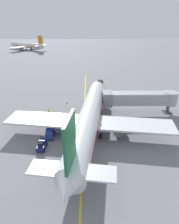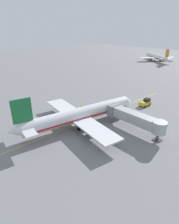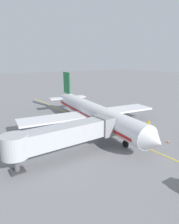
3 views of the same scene
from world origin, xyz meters
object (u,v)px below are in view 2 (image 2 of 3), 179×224
object	(u,v)px
jet_bridge	(135,118)
parked_airliner	(80,115)
baggage_cart_front	(68,114)
baggage_tug_lead	(49,119)
pushback_tractor	(145,102)
baggage_cart_second_in_train	(60,116)
ground_crew_wing_walker	(81,106)
safety_cone_nose_left	(103,105)
ground_crew_loader	(89,113)
distant_taxiing_airliner	(157,57)

from	to	relation	value
jet_bridge	parked_airliner	bearing A→B (deg)	-142.47
baggage_cart_front	baggage_tug_lead	bearing A→B (deg)	-100.16
jet_bridge	pushback_tractor	xyz separation A→B (m)	(-7.72, 16.86, -2.36)
baggage_cart_second_in_train	ground_crew_wing_walker	world-z (taller)	ground_crew_wing_walker
jet_bridge	baggage_cart_front	distance (m)	19.84
pushback_tractor	safety_cone_nose_left	size ratio (longest dim) A/B	7.60
baggage_cart_front	ground_crew_wing_walker	size ratio (longest dim) A/B	1.75
baggage_cart_front	baggage_cart_second_in_train	size ratio (longest dim) A/B	1.00
baggage_cart_second_in_train	ground_crew_wing_walker	size ratio (longest dim) A/B	1.75
jet_bridge	baggage_cart_front	bearing A→B (deg)	-156.53
baggage_cart_front	ground_crew_loader	world-z (taller)	ground_crew_loader
safety_cone_nose_left	ground_crew_loader	bearing A→B (deg)	-71.67
pushback_tractor	ground_crew_wing_walker	distance (m)	21.92
baggage_tug_lead	ground_crew_loader	bearing A→B (deg)	64.51
baggage_tug_lead	baggage_cart_second_in_train	distance (m)	3.22
pushback_tractor	baggage_cart_front	distance (m)	26.77
jet_bridge	baggage_tug_lead	xyz separation A→B (m)	(-19.10, -13.66, -2.75)
ground_crew_wing_walker	ground_crew_loader	xyz separation A→B (m)	(6.24, -1.96, 0.00)
baggage_cart_second_in_train	ground_crew_wing_walker	bearing A→B (deg)	101.37
jet_bridge	safety_cone_nose_left	bearing A→B (deg)	161.48
baggage_cart_second_in_train	ground_crew_loader	bearing A→B (deg)	59.80
baggage_tug_lead	distant_taxiing_airliner	world-z (taller)	distant_taxiing_airliner
baggage_cart_second_in_train	safety_cone_nose_left	distance (m)	16.28
ground_crew_wing_walker	ground_crew_loader	world-z (taller)	same
parked_airliner	safety_cone_nose_left	size ratio (longest dim) A/B	63.24
distant_taxiing_airliner	parked_airliner	bearing A→B (deg)	-68.89
jet_bridge	ground_crew_wing_walker	size ratio (longest dim) A/B	9.82
ground_crew_loader	distant_taxiing_airliner	distance (m)	115.88
distant_taxiing_airliner	baggage_tug_lead	bearing A→B (deg)	-73.06
parked_airliner	safety_cone_nose_left	bearing A→B (deg)	111.33
jet_bridge	baggage_tug_lead	size ratio (longest dim) A/B	6.49
baggage_tug_lead	ground_crew_wing_walker	bearing A→B (deg)	95.39
distant_taxiing_airliner	baggage_cart_second_in_train	bearing A→B (deg)	-72.31
jet_bridge	baggage_cart_front	world-z (taller)	jet_bridge
ground_crew_loader	baggage_cart_second_in_train	bearing A→B (deg)	-120.20
parked_airliner	baggage_cart_second_in_train	xyz separation A→B (m)	(-7.06, -1.82, -2.24)
baggage_cart_front	ground_crew_wing_walker	world-z (taller)	ground_crew_wing_walker
parked_airliner	jet_bridge	world-z (taller)	parked_airliner
safety_cone_nose_left	distant_taxiing_airliner	size ratio (longest dim) A/B	0.02
jet_bridge	safety_cone_nose_left	xyz separation A→B (m)	(-16.94, 5.68, -3.17)
ground_crew_loader	baggage_cart_front	bearing A→B (deg)	-130.05
parked_airliner	baggage_tug_lead	distance (m)	9.54
parked_airliner	pushback_tractor	bearing A→B (deg)	81.96
ground_crew_wing_walker	distant_taxiing_airliner	bearing A→B (deg)	108.23
safety_cone_nose_left	baggage_tug_lead	bearing A→B (deg)	-96.35
pushback_tractor	safety_cone_nose_left	distance (m)	14.52
baggage_cart_front	ground_crew_loader	distance (m)	6.23
baggage_tug_lead	safety_cone_nose_left	size ratio (longest dim) A/B	4.33
baggage_tug_lead	ground_crew_loader	world-z (taller)	ground_crew_loader
pushback_tractor	ground_crew_loader	xyz separation A→B (m)	(-6.33, -19.93, -0.15)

